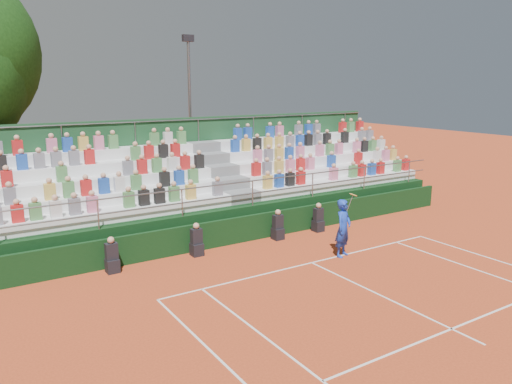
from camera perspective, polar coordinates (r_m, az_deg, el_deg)
ground at (r=17.08m, az=6.38°, el=-8.05°), size 90.00×90.00×0.00m
courtside_wall at (r=19.38m, az=0.48°, el=-3.92°), size 20.00×0.15×1.00m
line_officials at (r=18.30m, az=-2.59°, el=-5.00°), size 8.85×0.40×1.19m
grandstand at (r=21.93m, az=-4.12°, el=-0.41°), size 20.00×5.20×4.40m
tennis_player at (r=17.57m, az=9.94°, el=-4.08°), size 0.97×0.73×2.22m
floodlight_mast at (r=27.28m, az=-7.58°, el=10.02°), size 0.60×0.25×8.38m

